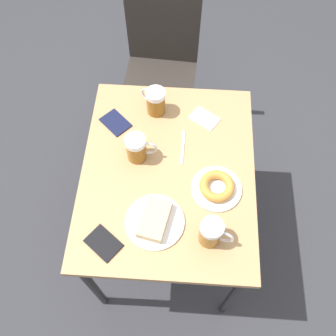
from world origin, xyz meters
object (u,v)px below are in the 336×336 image
Objects in this scene: chair at (161,57)px; passport_near_edge at (103,243)px; beer_mug_left at (155,101)px; napkin_folded at (204,118)px; fork at (183,147)px; passport_far_edge at (116,123)px; plate_with_donut at (217,187)px; beer_mug_center at (212,233)px; plate_with_cake at (155,220)px; beer_mug_right at (137,148)px.

chair reaches higher than passport_near_edge.
chair is 0.59m from beer_mug_left.
passport_near_edge is (-0.36, -0.59, 0.00)m from napkin_folded.
passport_far_edge reaches higher than fork.
plate_with_donut is (0.29, -0.91, 0.21)m from chair.
beer_mug_center is (-0.02, -0.20, 0.04)m from plate_with_donut.
chair is at bearing 101.48° from fork.
beer_mug_center is at bearing -86.93° from napkin_folded.
fork is at bearing -55.54° from beer_mug_left.
beer_mug_left is 0.23m from napkin_folded.
plate_with_cake is at bearing 27.54° from passport_near_edge.
plate_with_donut reaches higher than fork.
beer_mug_left is at bearing 25.68° from passport_far_edge.
passport_far_edge is (-0.21, 0.45, -0.01)m from plate_with_cake.
plate_with_cake reaches higher than passport_near_edge.
beer_mug_right reaches higher than plate_with_donut.
chair reaches higher than plate_with_cake.
passport_far_edge reaches higher than napkin_folded.
passport_near_edge reaches higher than napkin_folded.
napkin_folded is 0.18m from fork.
chair is 7.32× the size of beer_mug_right.
beer_mug_left is at bearing 125.75° from plate_with_donut.
passport_near_edge is at bearing -152.46° from plate_with_cake.
napkin_folded is at bearing 37.69° from beer_mug_right.
passport_far_edge is at bearing -100.59° from chair.
plate_with_cake is 0.28m from plate_with_donut.
plate_with_donut is 0.35m from napkin_folded.
passport_near_edge and passport_far_edge have the same top height.
beer_mug_right is at bearing -163.24° from fork.
beer_mug_right is 0.40m from passport_near_edge.
beer_mug_right is 0.21m from passport_far_edge.
beer_mug_left is 0.75× the size of fork.
beer_mug_left is 0.20m from passport_far_edge.
plate_with_donut is at bearing -54.25° from beer_mug_left.
beer_mug_center is 0.65m from passport_far_edge.
beer_mug_right is 0.77× the size of fork.
passport_near_edge is 1.01× the size of passport_far_edge.
plate_with_cake is 0.35m from fork.
beer_mug_center is (0.26, -1.11, 0.26)m from chair.
plate_with_cake is at bearing -109.86° from napkin_folded.
passport_far_edge is (-0.30, 0.11, 0.00)m from fork.
beer_mug_center reaches higher than plate_with_donut.
fork is at bearing 16.76° from beer_mug_right.
napkin_folded is (0.18, 0.50, -0.02)m from plate_with_cake.
beer_mug_left is (0.02, -0.53, 0.26)m from chair.
passport_near_edge is at bearing -173.46° from beer_mug_center.
plate_with_donut is 1.57× the size of beer_mug_right.
beer_mug_center is at bearing -13.42° from plate_with_cake.
passport_far_edge is at bearing 160.31° from fork.
plate_with_donut is 0.53m from passport_far_edge.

